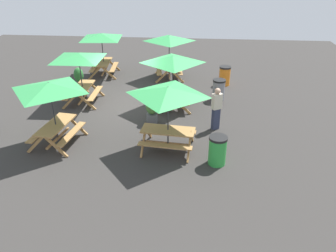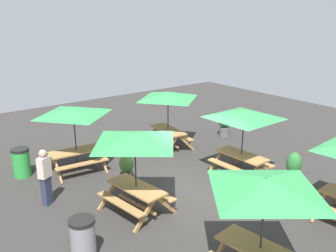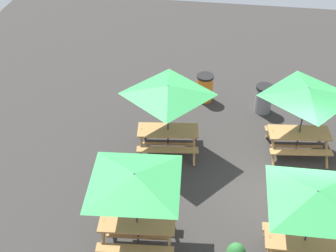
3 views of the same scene
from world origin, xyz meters
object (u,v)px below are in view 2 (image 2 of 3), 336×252
at_px(picnic_table_3, 244,119).
at_px(person_standing, 45,176).
at_px(picnic_table_0, 74,116).
at_px(picnic_table_1, 265,193).
at_px(picnic_table_5, 135,144).
at_px(trash_bin_gray, 83,239).
at_px(trash_bin_green, 21,162).
at_px(picnic_table_2, 168,100).
at_px(potted_plant_0, 127,169).
at_px(potted_plant_2, 293,169).
at_px(potted_plant_1, 225,123).

xyz_separation_m(picnic_table_3, person_standing, (-2.06, -5.87, -1.10)).
distance_m(picnic_table_0, picnic_table_1, 7.43).
distance_m(picnic_table_3, person_standing, 6.31).
xyz_separation_m(picnic_table_1, picnic_table_5, (-3.84, -0.47, 0.00)).
distance_m(picnic_table_0, trash_bin_gray, 5.17).
relative_size(trash_bin_gray, person_standing, 0.59).
distance_m(picnic_table_0, trash_bin_green, 2.34).
xyz_separation_m(trash_bin_gray, person_standing, (-2.89, 0.25, 0.39)).
relative_size(picnic_table_2, picnic_table_3, 0.83).
xyz_separation_m(trash_bin_green, potted_plant_0, (2.69, 2.45, 0.04)).
relative_size(picnic_table_0, potted_plant_2, 2.06).
xyz_separation_m(trash_bin_gray, potted_plant_0, (-2.61, 2.75, 0.04)).
bearing_deg(picnic_table_3, picnic_table_5, -93.53).
distance_m(picnic_table_0, picnic_table_3, 5.60).
relative_size(picnic_table_0, picnic_table_3, 0.83).
bearing_deg(picnic_table_5, picnic_table_1, 0.22).
bearing_deg(picnic_table_3, picnic_table_2, -177.42).
bearing_deg(trash_bin_gray, picnic_table_3, 97.75).
relative_size(picnic_table_3, picnic_table_5, 1.21).
height_order(picnic_table_0, picnic_table_3, same).
xyz_separation_m(picnic_table_5, potted_plant_0, (-1.62, 0.69, -1.45)).
height_order(picnic_table_1, picnic_table_2, same).
relative_size(picnic_table_2, trash_bin_green, 2.38).
xyz_separation_m(picnic_table_0, potted_plant_1, (0.46, 6.77, -1.37)).
xyz_separation_m(picnic_table_0, picnic_table_1, (7.40, 0.59, 0.00)).
bearing_deg(person_standing, picnic_table_3, 129.24).
bearing_deg(potted_plant_1, potted_plant_0, -75.98).
relative_size(picnic_table_2, potted_plant_2, 2.06).
bearing_deg(picnic_table_5, potted_plant_2, 63.59).
height_order(picnic_table_0, potted_plant_1, picnic_table_0).
bearing_deg(trash_bin_green, picnic_table_5, 22.20).
bearing_deg(picnic_table_1, person_standing, -165.65).
xyz_separation_m(potted_plant_1, person_standing, (1.20, -8.45, 0.27)).
bearing_deg(potted_plant_1, picnic_table_0, -93.85).
distance_m(picnic_table_0, picnic_table_5, 3.56).
height_order(trash_bin_gray, trash_bin_green, same).
distance_m(trash_bin_green, potted_plant_0, 3.64).
relative_size(picnic_table_3, trash_bin_green, 2.89).
relative_size(picnic_table_1, person_standing, 1.40).
bearing_deg(trash_bin_gray, potted_plant_0, 133.51).
distance_m(picnic_table_2, potted_plant_2, 5.47).
xyz_separation_m(picnic_table_2, picnic_table_3, (3.67, 0.25, 0.00)).
xyz_separation_m(trash_bin_gray, trash_bin_green, (-5.30, 0.30, 0.00)).
relative_size(potted_plant_1, person_standing, 0.67).
relative_size(picnic_table_0, trash_bin_gray, 2.38).
bearing_deg(picnic_table_2, trash_bin_green, -91.09).
xyz_separation_m(picnic_table_0, potted_plant_0, (1.94, 0.81, -1.45)).
bearing_deg(trash_bin_green, trash_bin_gray, -3.22).
relative_size(picnic_table_0, person_standing, 1.40).
bearing_deg(picnic_table_2, person_standing, -67.00).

